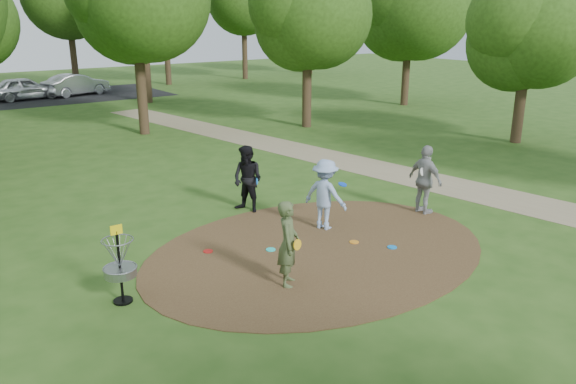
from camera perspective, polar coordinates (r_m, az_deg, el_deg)
ground at (r=12.94m, az=3.15°, el=-5.95°), size 100.00×100.00×0.00m
dirt_clearing at (r=12.94m, az=3.15°, el=-5.90°), size 8.40×8.40×0.02m
footpath at (r=18.67m, az=14.83°, el=0.93°), size 7.55×39.89×0.01m
parking_lot at (r=40.63m, az=-22.51°, el=8.93°), size 14.00×8.00×0.01m
player_observer_with_disc at (r=11.02m, az=0.02°, el=-5.27°), size 0.74×0.76×1.75m
player_throwing_with_disc at (r=13.95m, az=3.79°, el=-0.27°), size 1.25×1.31×1.79m
player_walking_with_disc at (r=15.19m, az=-4.12°, el=1.30°), size 0.96×1.08×1.83m
player_waiting_with_disc at (r=15.45m, az=13.77°, el=1.21°), size 0.53×1.12×1.88m
disc_ground_cyan at (r=12.90m, az=-1.77°, el=-5.86°), size 0.22×0.22×0.02m
disc_ground_blue at (r=13.24m, az=10.53°, el=-5.53°), size 0.22×0.22×0.02m
disc_ground_red at (r=12.94m, az=-8.13°, el=-5.97°), size 0.22×0.22×0.02m
car_left at (r=39.85m, az=-25.19°, el=9.51°), size 4.38×2.05×1.45m
car_right at (r=40.75m, az=-20.69°, el=10.17°), size 4.61×2.81×1.43m
disc_ground_orange at (r=13.40m, az=6.74°, el=-5.07°), size 0.22×0.22×0.02m
disc_golf_basket at (r=10.82m, az=-16.78°, el=-6.54°), size 0.63×0.63×1.54m
tree_ring at (r=20.18m, az=-8.78°, el=17.58°), size 37.89×45.53×9.02m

